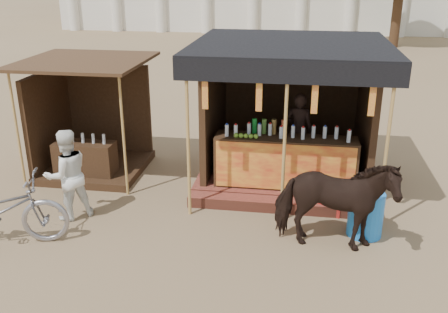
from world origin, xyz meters
The scene contains 8 objects.
ground centered at (0.00, 0.00, 0.00)m, with size 120.00×120.00×0.00m, color #846B4C.
main_stall centered at (1.01, 3.36, 1.02)m, with size 3.60×3.61×2.78m.
secondary_stall centered at (-3.17, 3.24, 0.85)m, with size 2.40×2.40×2.38m.
cow centered at (1.80, 0.76, 0.76)m, with size 0.82×1.80×1.52m, color black.
bystander centered at (-2.61, 1.12, 0.80)m, with size 0.77×0.60×1.59m, color white.
blue_barrel centered at (2.35, 1.28, 0.37)m, with size 0.56×0.56×0.73m, color blue.
red_crate centered at (1.87, 2.00, 0.13)m, with size 0.39×0.38×0.27m, color #A3201B.
cooler centered at (2.15, 2.60, 0.23)m, with size 0.76×0.64×0.46m.
Camera 1 is at (1.20, -6.12, 4.10)m, focal length 40.00 mm.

